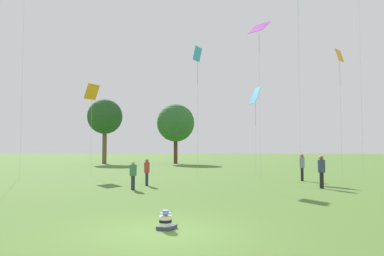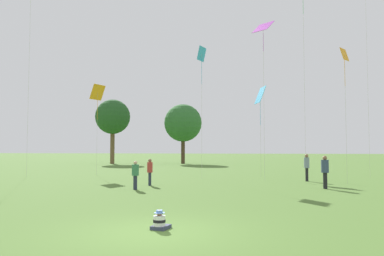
{
  "view_description": "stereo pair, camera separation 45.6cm",
  "coord_description": "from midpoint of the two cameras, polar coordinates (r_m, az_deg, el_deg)",
  "views": [
    {
      "loc": [
        2.01,
        -9.69,
        2.2
      ],
      "look_at": [
        0.01,
        6.4,
        3.09
      ],
      "focal_mm": 35.0,
      "sensor_mm": 36.0,
      "label": 1
    },
    {
      "loc": [
        2.46,
        -9.63,
        2.2
      ],
      "look_at": [
        0.01,
        6.4,
        3.09
      ],
      "focal_mm": 35.0,
      "sensor_mm": 36.0,
      "label": 2
    }
  ],
  "objects": [
    {
      "name": "kite_4",
      "position": [
        32.33,
        -13.8,
        5.12
      ],
      "size": [
        1.0,
        1.43,
        7.51
      ],
      "rotation": [
        0.0,
        0.0,
        3.54
      ],
      "color": "orange",
      "rests_on": "ground"
    },
    {
      "name": "person_standing_0",
      "position": [
        20.33,
        -8.0,
        -6.77
      ],
      "size": [
        0.5,
        0.5,
        1.53
      ],
      "rotation": [
        0.0,
        0.0,
        3.59
      ],
      "color": "#282D42",
      "rests_on": "ground"
    },
    {
      "name": "kite_5",
      "position": [
        25.97,
        22.69,
        9.65
      ],
      "size": [
        0.71,
        0.83,
        8.55
      ],
      "rotation": [
        0.0,
        0.0,
        0.15
      ],
      "color": "orange",
      "rests_on": "ground"
    },
    {
      "name": "seated_toddler",
      "position": [
        10.5,
        -3.66,
        -14.06
      ],
      "size": [
        0.52,
        0.59,
        0.53
      ],
      "rotation": [
        0.0,
        0.0,
        -0.24
      ],
      "color": "#383D56",
      "rests_on": "ground"
    },
    {
      "name": "kite_6",
      "position": [
        27.59,
        11.28,
        14.44
      ],
      "size": [
        1.61,
        1.55,
        11.14
      ],
      "rotation": [
        0.0,
        0.0,
        4.86
      ],
      "color": "#B738C6",
      "rests_on": "ground"
    },
    {
      "name": "person_standing_3",
      "position": [
        21.83,
        20.18,
        -5.92
      ],
      "size": [
        0.54,
        0.54,
        1.8
      ],
      "rotation": [
        0.0,
        0.0,
        0.48
      ],
      "color": "black",
      "rests_on": "ground"
    },
    {
      "name": "person_standing_5",
      "position": [
        26.4,
        17.56,
        -5.38
      ],
      "size": [
        0.48,
        0.48,
        1.82
      ],
      "rotation": [
        0.0,
        0.0,
        1.01
      ],
      "color": "black",
      "rests_on": "ground"
    },
    {
      "name": "kite_2",
      "position": [
        27.86,
        1.96,
        10.69
      ],
      "size": [
        0.61,
        1.05,
        9.62
      ],
      "rotation": [
        0.0,
        0.0,
        3.57
      ],
      "color": "#339EDB",
      "rests_on": "ground"
    },
    {
      "name": "kite_1",
      "position": [
        29.77,
        10.78,
        4.79
      ],
      "size": [
        0.93,
        1.5,
        7.02
      ],
      "rotation": [
        0.0,
        0.0,
        4.22
      ],
      "color": "#339EDB",
      "rests_on": "ground"
    },
    {
      "name": "person_standing_1",
      "position": [
        22.45,
        -5.86,
        -6.32
      ],
      "size": [
        0.36,
        0.36,
        1.58
      ],
      "rotation": [
        0.0,
        0.0,
        1.45
      ],
      "color": "#282D42",
      "rests_on": "ground"
    },
    {
      "name": "ground_plane",
      "position": [
        10.16,
        -4.39,
        -15.62
      ],
      "size": [
        300.0,
        300.0,
        0.0
      ],
      "primitive_type": "plane",
      "color": "#4C702D"
    },
    {
      "name": "distant_tree_0",
      "position": [
        55.42,
        -11.76,
        1.63
      ],
      "size": [
        5.02,
        5.02,
        9.31
      ],
      "color": "brown",
      "rests_on": "ground"
    },
    {
      "name": "distant_tree_1",
      "position": [
        54.19,
        -1.14,
        0.75
      ],
      "size": [
        5.44,
        5.44,
        8.61
      ],
      "color": "#473323",
      "rests_on": "ground"
    }
  ]
}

